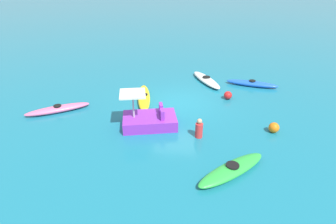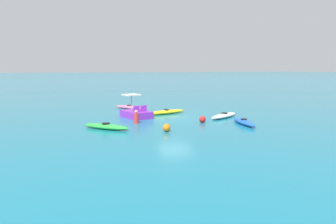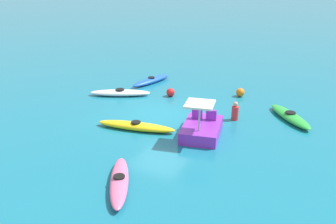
{
  "view_description": "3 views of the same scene",
  "coord_description": "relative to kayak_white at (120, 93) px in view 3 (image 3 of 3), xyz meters",
  "views": [
    {
      "loc": [
        -0.89,
        13.44,
        6.36
      ],
      "look_at": [
        0.35,
        1.92,
        0.39
      ],
      "focal_mm": 29.45,
      "sensor_mm": 36.0,
      "label": 1
    },
    {
      "loc": [
        -20.06,
        9.38,
        3.55
      ],
      "look_at": [
        0.71,
        0.25,
        0.33
      ],
      "focal_mm": 32.51,
      "sensor_mm": 36.0,
      "label": 2
    },
    {
      "loc": [
        14.61,
        7.97,
        6.77
      ],
      "look_at": [
        0.78,
        0.86,
        0.6
      ],
      "focal_mm": 40.51,
      "sensor_mm": 36.0,
      "label": 3
    }
  ],
  "objects": [
    {
      "name": "person_near_shore",
      "position": [
        0.42,
        6.6,
        0.22
      ],
      "size": [
        0.45,
        0.45,
        0.88
      ],
      "color": "red",
      "rests_on": "ground_plane"
    },
    {
      "name": "kayak_green",
      "position": [
        -0.75,
        8.86,
        0.0
      ],
      "size": [
        2.8,
        2.61,
        0.37
      ],
      "color": "green",
      "rests_on": "ground_plane"
    },
    {
      "name": "pedal_boat_purple",
      "position": [
        2.68,
        5.89,
        0.17
      ],
      "size": [
        2.68,
        1.99,
        1.68
      ],
      "color": "purple",
      "rests_on": "ground_plane"
    },
    {
      "name": "kayak_blue",
      "position": [
        -2.79,
        0.37,
        -0.0
      ],
      "size": [
        3.14,
        1.31,
        0.37
      ],
      "color": "blue",
      "rests_on": "ground_plane"
    },
    {
      "name": "ground_plane",
      "position": [
        1.55,
        3.26,
        -0.16
      ],
      "size": [
        600.0,
        600.0,
        0.0
      ],
      "primitive_type": "plane",
      "color": "#19728C"
    },
    {
      "name": "buoy_orange",
      "position": [
        -2.85,
        5.85,
        0.07
      ],
      "size": [
        0.46,
        0.46,
        0.46
      ],
      "primitive_type": "sphere",
      "color": "orange",
      "rests_on": "ground_plane"
    },
    {
      "name": "kayak_pink",
      "position": [
        7.49,
        5.0,
        -0.0
      ],
      "size": [
        2.96,
        2.13,
        0.37
      ],
      "color": "pink",
      "rests_on": "ground_plane"
    },
    {
      "name": "kayak_white",
      "position": [
        0.0,
        0.0,
        0.0
      ],
      "size": [
        2.11,
        3.25,
        0.37
      ],
      "color": "white",
      "rests_on": "ground_plane"
    },
    {
      "name": "kayak_yellow",
      "position": [
        3.44,
        3.14,
        -0.0
      ],
      "size": [
        1.32,
        3.57,
        0.37
      ],
      "color": "yellow",
      "rests_on": "ground_plane"
    },
    {
      "name": "buoy_red",
      "position": [
        -1.15,
        2.49,
        0.06
      ],
      "size": [
        0.45,
        0.45,
        0.45
      ],
      "primitive_type": "sphere",
      "color": "red",
      "rests_on": "ground_plane"
    }
  ]
}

